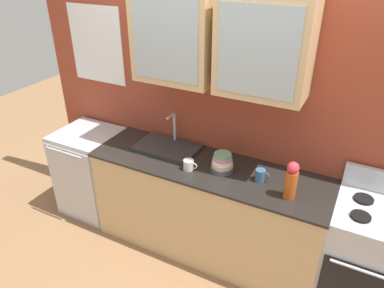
# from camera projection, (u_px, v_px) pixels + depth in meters

# --- Properties ---
(ground_plane) EXTENTS (10.00, 10.00, 0.00)m
(ground_plane) POSITION_uv_depth(u_px,v_px,m) (205.00, 246.00, 3.39)
(ground_plane) COLOR #936B47
(back_wall_unit) EXTENTS (3.67, 0.44, 2.58)m
(back_wall_unit) POSITION_uv_depth(u_px,v_px,m) (224.00, 91.00, 2.93)
(back_wall_unit) COLOR #993D28
(back_wall_unit) RESTS_ON ground_plane
(counter) EXTENTS (2.01, 0.60, 0.89)m
(counter) POSITION_uv_depth(u_px,v_px,m) (206.00, 209.00, 3.18)
(counter) COLOR tan
(counter) RESTS_ON ground_plane
(stove_range) EXTENTS (0.67, 0.61, 1.07)m
(stove_range) POSITION_uv_depth(u_px,v_px,m) (371.00, 262.00, 2.64)
(stove_range) COLOR silver
(stove_range) RESTS_ON ground_plane
(sink_faucet) EXTENTS (0.55, 0.34, 0.30)m
(sink_faucet) POSITION_uv_depth(u_px,v_px,m) (167.00, 147.00, 3.20)
(sink_faucet) COLOR #2D2D30
(sink_faucet) RESTS_ON counter
(bowl_stack) EXTENTS (0.18, 0.18, 0.16)m
(bowl_stack) POSITION_uv_depth(u_px,v_px,m) (222.00, 163.00, 2.87)
(bowl_stack) COLOR #4C4C54
(bowl_stack) RESTS_ON counter
(vase) EXTENTS (0.09, 0.09, 0.29)m
(vase) POSITION_uv_depth(u_px,v_px,m) (291.00, 180.00, 2.53)
(vase) COLOR #BF4C19
(vase) RESTS_ON counter
(cup_near_sink) EXTENTS (0.12, 0.08, 0.09)m
(cup_near_sink) POSITION_uv_depth(u_px,v_px,m) (189.00, 165.00, 2.90)
(cup_near_sink) COLOR silver
(cup_near_sink) RESTS_ON counter
(cup_near_bowls) EXTENTS (0.11, 0.08, 0.10)m
(cup_near_bowls) POSITION_uv_depth(u_px,v_px,m) (261.00, 175.00, 2.76)
(cup_near_bowls) COLOR #38608C
(cup_near_bowls) RESTS_ON counter
(dishwasher) EXTENTS (0.57, 0.59, 0.89)m
(dishwasher) POSITION_uv_depth(u_px,v_px,m) (92.00, 172.00, 3.70)
(dishwasher) COLOR silver
(dishwasher) RESTS_ON ground_plane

